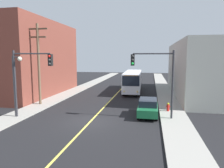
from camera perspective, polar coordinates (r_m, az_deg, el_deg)
ground_plane at (r=18.69m, az=-5.89°, el=-10.07°), size 120.00×120.00×0.00m
sidewalk_left at (r=30.28m, az=-13.79°, el=-3.40°), size 2.50×90.00×0.15m
sidewalk_right at (r=27.74m, az=14.77°, el=-4.39°), size 2.50×90.00×0.15m
lane_stripe_center at (r=32.98m, az=1.45°, el=-2.46°), size 0.16×60.00×0.01m
building_left_brick at (r=34.37m, az=-22.39°, el=6.30°), size 10.00×17.16×10.64m
building_right_warehouse at (r=34.24m, az=26.45°, el=3.59°), size 12.00×21.90×7.66m
city_bus at (r=34.78m, az=5.65°, el=1.03°), size 2.98×12.23×3.20m
parked_car_green at (r=20.51m, az=9.63°, el=-6.14°), size 1.85×4.42×1.62m
utility_pole_near at (r=25.58m, az=-19.13°, el=6.05°), size 2.40×0.28×9.14m
traffic_signal_left_corner at (r=20.04m, az=-21.16°, el=3.19°), size 3.75×0.48×6.00m
traffic_signal_right_corner at (r=19.00m, az=11.45°, el=3.34°), size 3.75×0.48×6.00m
street_lamp_left at (r=20.86m, az=-24.40°, el=1.62°), size 0.98×0.40×5.50m
fire_hydrant at (r=22.20m, az=14.84°, el=-5.93°), size 0.44×0.26×0.84m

